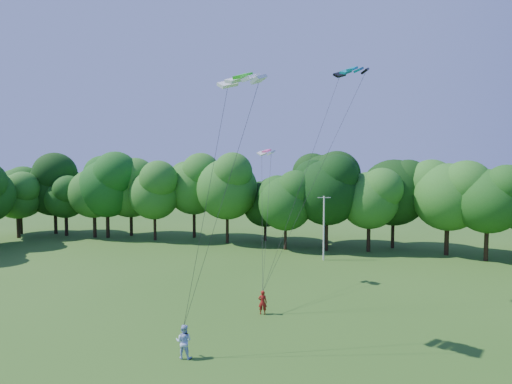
# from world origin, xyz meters

# --- Properties ---
(utility_pole) EXTENTS (1.46, 0.41, 7.39)m
(utility_pole) POSITION_xyz_m (3.22, 28.59, 3.82)
(utility_pole) COLOR silver
(utility_pole) RESTS_ON ground
(kite_flyer_left) EXTENTS (0.71, 0.55, 1.74)m
(kite_flyer_left) POSITION_xyz_m (0.96, 10.24, 0.87)
(kite_flyer_left) COLOR maroon
(kite_flyer_left) RESTS_ON ground
(kite_flyer_right) EXTENTS (1.00, 0.82, 1.89)m
(kite_flyer_right) POSITION_xyz_m (-1.49, 2.60, 0.95)
(kite_flyer_right) COLOR #B0C7F5
(kite_flyer_right) RESTS_ON ground
(kite_teal) EXTENTS (2.77, 1.89, 0.54)m
(kite_teal) POSITION_xyz_m (6.82, 14.59, 18.08)
(kite_teal) COLOR #04798E
(kite_teal) RESTS_ON ground
(kite_green) EXTENTS (3.03, 2.09, 0.57)m
(kite_green) POSITION_xyz_m (1.27, 4.80, 15.77)
(kite_green) COLOR #26CF1F
(kite_green) RESTS_ON ground
(kite_pink) EXTENTS (1.81, 1.38, 0.34)m
(kite_pink) POSITION_xyz_m (-0.81, 18.04, 12.11)
(kite_pink) COLOR #EA418B
(kite_pink) RESTS_ON ground
(tree_back_west) EXTENTS (9.51, 9.51, 13.84)m
(tree_back_west) POSITION_xyz_m (-30.03, 34.50, 8.64)
(tree_back_west) COLOR #311D13
(tree_back_west) RESTS_ON ground
(tree_back_center) EXTENTS (9.15, 9.15, 13.31)m
(tree_back_center) POSITION_xyz_m (2.95, 34.12, 8.31)
(tree_back_center) COLOR black
(tree_back_center) RESTS_ON ground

